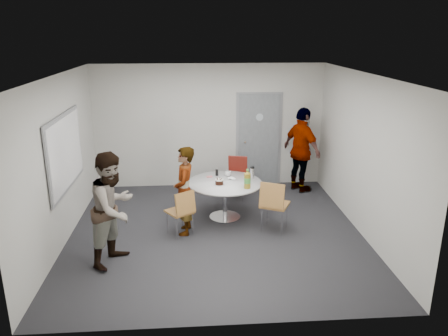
{
  "coord_description": "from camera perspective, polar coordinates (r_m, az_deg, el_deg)",
  "views": [
    {
      "loc": [
        -0.37,
        -6.89,
        3.37
      ],
      "look_at": [
        0.16,
        0.25,
        1.1
      ],
      "focal_mm": 35.0,
      "sensor_mm": 36.0,
      "label": 1
    }
  ],
  "objects": [
    {
      "name": "chair_near_right",
      "position": [
        7.52,
        6.48,
        -4.36
      ],
      "size": [
        0.6,
        0.62,
        0.93
      ],
      "rotation": [
        0.0,
        0.0,
        -0.45
      ],
      "color": "olive",
      "rests_on": "floor"
    },
    {
      "name": "table",
      "position": [
        8.01,
        0.37,
        -2.47
      ],
      "size": [
        1.35,
        1.35,
        1.06
      ],
      "color": "silver",
      "rests_on": "floor"
    },
    {
      "name": "chair_far",
      "position": [
        9.04,
        1.69,
        -0.67
      ],
      "size": [
        0.52,
        0.55,
        0.88
      ],
      "rotation": [
        0.0,
        0.0,
        2.87
      ],
      "color": "maroon",
      "rests_on": "floor"
    },
    {
      "name": "whiteboard",
      "position": [
        7.63,
        -20.0,
        1.97
      ],
      "size": [
        0.04,
        1.9,
        1.25
      ],
      "color": "gray",
      "rests_on": "wall_left"
    },
    {
      "name": "door",
      "position": [
        9.77,
        4.55,
        3.67
      ],
      "size": [
        1.02,
        0.17,
        2.12
      ],
      "color": "slate",
      "rests_on": "wall_back"
    },
    {
      "name": "wall_right",
      "position": [
        7.73,
        17.73,
        1.61
      ],
      "size": [
        0.0,
        5.0,
        5.0
      ],
      "primitive_type": "plane",
      "rotation": [
        1.57,
        0.0,
        -1.57
      ],
      "color": "beige",
      "rests_on": "floor"
    },
    {
      "name": "floor",
      "position": [
        7.67,
        -1.06,
        -8.43
      ],
      "size": [
        5.0,
        5.0,
        0.0
      ],
      "primitive_type": "plane",
      "color": "black",
      "rests_on": "ground"
    },
    {
      "name": "ceiling",
      "position": [
        6.93,
        -1.19,
        12.07
      ],
      "size": [
        5.0,
        5.0,
        0.0
      ],
      "primitive_type": "plane",
      "rotation": [
        3.14,
        0.0,
        0.0
      ],
      "color": "silver",
      "rests_on": "wall_back"
    },
    {
      "name": "person_left",
      "position": [
        6.64,
        -14.24,
        -5.14
      ],
      "size": [
        0.96,
        1.04,
        1.72
      ],
      "primitive_type": "imported",
      "rotation": [
        0.0,
        0.0,
        1.1
      ],
      "color": "white",
      "rests_on": "floor"
    },
    {
      "name": "wall_left",
      "position": [
        7.49,
        -20.6,
        0.81
      ],
      "size": [
        0.0,
        5.0,
        5.0
      ],
      "primitive_type": "plane",
      "rotation": [
        1.57,
        0.0,
        1.57
      ],
      "color": "beige",
      "rests_on": "floor"
    },
    {
      "name": "person_main",
      "position": [
        7.42,
        -5.17,
        -3.0
      ],
      "size": [
        0.4,
        0.58,
        1.53
      ],
      "primitive_type": "imported",
      "rotation": [
        0.0,
        0.0,
        -1.64
      ],
      "color": "#A5C6EA",
      "rests_on": "floor"
    },
    {
      "name": "wall_back",
      "position": [
        9.61,
        -1.94,
        5.46
      ],
      "size": [
        5.0,
        0.0,
        5.0
      ],
      "primitive_type": "plane",
      "rotation": [
        1.57,
        0.0,
        0.0
      ],
      "color": "beige",
      "rests_on": "floor"
    },
    {
      "name": "chair_near_left",
      "position": [
        7.4,
        -5.5,
        -5.31
      ],
      "size": [
        0.55,
        0.57,
        0.82
      ],
      "rotation": [
        0.0,
        0.0,
        0.61
      ],
      "color": "olive",
      "rests_on": "floor"
    },
    {
      "name": "person_right",
      "position": [
        9.46,
        10.12,
        2.3
      ],
      "size": [
        0.89,
        1.16,
        1.83
      ],
      "primitive_type": "imported",
      "rotation": [
        0.0,
        0.0,
        2.04
      ],
      "color": "black",
      "rests_on": "floor"
    },
    {
      "name": "wall_front",
      "position": [
        4.84,
        0.52,
        -7.02
      ],
      "size": [
        5.0,
        0.0,
        5.0
      ],
      "primitive_type": "plane",
      "rotation": [
        -1.57,
        0.0,
        0.0
      ],
      "color": "beige",
      "rests_on": "floor"
    }
  ]
}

